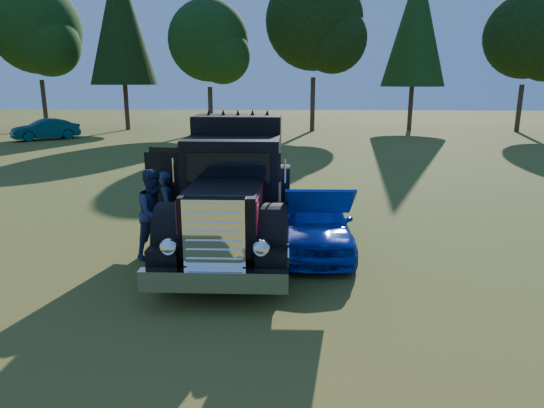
{
  "coord_description": "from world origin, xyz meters",
  "views": [
    {
      "loc": [
        2.31,
        -8.91,
        3.76
      ],
      "look_at": [
        1.92,
        1.09,
        1.24
      ],
      "focal_mm": 32.0,
      "sensor_mm": 36.0,
      "label": 1
    }
  ],
  "objects_px": {
    "spectator_near": "(169,208)",
    "distant_teal_car": "(46,129)",
    "diamond_t_truck": "(235,194)",
    "hotrod_coupe": "(315,221)",
    "spectator_far": "(155,213)"
  },
  "relations": [
    {
      "from": "diamond_t_truck",
      "to": "hotrod_coupe",
      "type": "bearing_deg",
      "value": -3.57
    },
    {
      "from": "spectator_far",
      "to": "diamond_t_truck",
      "type": "bearing_deg",
      "value": -29.69
    },
    {
      "from": "distant_teal_car",
      "to": "diamond_t_truck",
      "type": "bearing_deg",
      "value": -4.52
    },
    {
      "from": "hotrod_coupe",
      "to": "distant_teal_car",
      "type": "xyz_separation_m",
      "value": [
        -17.08,
        21.53,
        0.02
      ]
    },
    {
      "from": "hotrod_coupe",
      "to": "spectator_near",
      "type": "bearing_deg",
      "value": 176.49
    },
    {
      "from": "spectator_near",
      "to": "diamond_t_truck",
      "type": "bearing_deg",
      "value": -107.98
    },
    {
      "from": "diamond_t_truck",
      "to": "distant_teal_car",
      "type": "distance_m",
      "value": 26.28
    },
    {
      "from": "hotrod_coupe",
      "to": "spectator_near",
      "type": "height_order",
      "value": "hotrod_coupe"
    },
    {
      "from": "hotrod_coupe",
      "to": "distant_teal_car",
      "type": "bearing_deg",
      "value": 128.44
    },
    {
      "from": "spectator_near",
      "to": "distant_teal_car",
      "type": "distance_m",
      "value": 25.31
    },
    {
      "from": "spectator_far",
      "to": "spectator_near",
      "type": "bearing_deg",
      "value": 31.31
    },
    {
      "from": "diamond_t_truck",
      "to": "hotrod_coupe",
      "type": "distance_m",
      "value": 1.95
    },
    {
      "from": "hotrod_coupe",
      "to": "spectator_near",
      "type": "xyz_separation_m",
      "value": [
        -3.43,
        0.21,
        0.22
      ]
    },
    {
      "from": "spectator_near",
      "to": "spectator_far",
      "type": "height_order",
      "value": "spectator_far"
    },
    {
      "from": "diamond_t_truck",
      "to": "distant_teal_car",
      "type": "xyz_separation_m",
      "value": [
        -15.23,
        21.41,
        -0.59
      ]
    }
  ]
}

